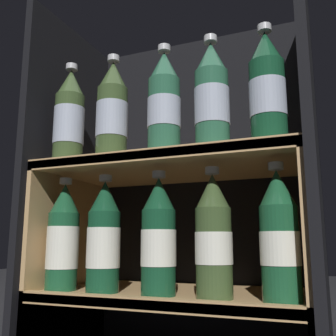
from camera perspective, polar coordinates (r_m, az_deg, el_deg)
The scene contains 15 objects.
fridge_back_wall at distance 1.11m, azimuth 4.51°, elevation -2.47°, with size 0.64×0.02×0.87m, color black.
fridge_side_left at distance 1.09m, azimuth -14.26°, elevation -2.04°, with size 0.02×0.38×0.87m, color black.
fridge_side_right at distance 0.88m, azimuth 20.43°, elevation 0.39°, with size 0.02×0.38×0.87m, color black.
shelf_lower at distance 0.93m, azimuth 0.98°, elevation -19.14°, with size 0.60×0.34×0.17m.
shelf_upper at distance 0.92m, azimuth 1.02°, elevation -6.57°, with size 0.60×0.34×0.46m.
bottle_upper_front_0 at distance 1.00m, azimuth -14.15°, elevation 6.84°, with size 0.07×0.07×0.26m.
bottle_upper_front_1 at distance 0.94m, azimuth -8.12°, elevation 7.88°, with size 0.07×0.07×0.26m.
bottle_upper_front_2 at distance 0.88m, azimuth -0.58°, elevation 9.08°, with size 0.07×0.07×0.26m.
bottle_upper_front_3 at distance 0.85m, azimuth 6.37°, elevation 9.94°, with size 0.07×0.07×0.26m.
bottle_upper_front_4 at distance 0.82m, azimuth 14.24°, elevation 10.81°, with size 0.07×0.07×0.26m.
bottle_lower_front_0 at distance 0.95m, azimuth -15.00°, elevation -10.03°, with size 0.07×0.07×0.26m.
bottle_lower_front_1 at distance 0.89m, azimuth -9.31°, elevation -10.18°, with size 0.07×0.07×0.26m.
bottle_lower_front_2 at distance 0.83m, azimuth -1.24°, elevation -10.23°, with size 0.07×0.07×0.26m.
bottle_lower_front_3 at distance 0.79m, azimuth 6.62°, elevation -10.07°, with size 0.07×0.07×0.26m.
bottle_lower_front_4 at distance 0.77m, azimuth 15.88°, elevation -9.70°, with size 0.07×0.07×0.26m.
Camera 1 is at (0.33, -0.70, 0.27)m, focal length 42.00 mm.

